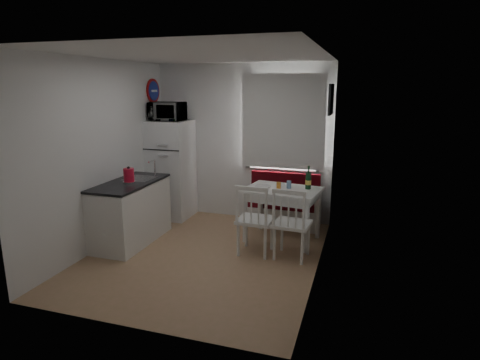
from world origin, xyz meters
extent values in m
cube|color=tan|center=(0.00, 0.00, 0.00)|extent=(3.00, 3.50, 0.02)
cube|color=white|center=(0.00, 0.00, 2.60)|extent=(3.00, 3.50, 0.02)
cube|color=white|center=(0.00, 1.75, 1.30)|extent=(3.00, 0.02, 2.60)
cube|color=white|center=(0.00, -1.75, 1.30)|extent=(3.00, 0.02, 2.60)
cube|color=white|center=(-1.50, 0.00, 1.30)|extent=(0.02, 3.50, 2.60)
cube|color=white|center=(1.50, 0.00, 1.30)|extent=(0.02, 3.50, 2.60)
cube|color=white|center=(0.70, 1.72, 1.62)|extent=(1.22, 0.06, 1.47)
cube|color=white|center=(0.70, 1.65, 1.68)|extent=(1.35, 0.02, 1.50)
cube|color=white|center=(-1.20, 0.15, 0.43)|extent=(0.60, 1.30, 0.86)
cube|color=black|center=(-1.20, 0.15, 0.89)|extent=(0.62, 1.32, 0.03)
cube|color=#99999E|center=(-1.18, 0.40, 0.85)|extent=(0.40, 0.40, 0.10)
cylinder|color=silver|center=(-1.02, 0.58, 1.03)|extent=(0.02, 0.02, 0.26)
cylinder|color=navy|center=(-1.47, 1.45, 2.15)|extent=(0.03, 0.40, 0.40)
cube|color=black|center=(1.48, 1.10, 2.05)|extent=(0.04, 0.52, 0.42)
cube|color=white|center=(0.77, 1.48, 0.17)|extent=(1.19, 0.46, 0.33)
cube|color=#52060D|center=(0.77, 1.48, 0.39)|extent=(1.14, 0.42, 0.11)
cube|color=#52060D|center=(0.77, 1.65, 0.64)|extent=(1.14, 0.09, 0.42)
cube|color=white|center=(0.88, 0.86, 0.76)|extent=(1.14, 0.87, 0.04)
cube|color=white|center=(0.88, 0.86, 0.68)|extent=(1.02, 0.75, 0.13)
cylinder|color=white|center=(0.88, 0.86, 0.37)|extent=(0.06, 0.06, 0.74)
cube|color=white|center=(0.63, 0.29, 0.47)|extent=(0.47, 0.45, 0.04)
cube|color=white|center=(0.63, 0.10, 0.73)|extent=(0.44, 0.05, 0.48)
cube|color=white|center=(1.13, 0.29, 0.47)|extent=(0.49, 0.47, 0.04)
cube|color=white|center=(1.13, 0.10, 0.73)|extent=(0.44, 0.08, 0.48)
cube|color=white|center=(-1.18, 1.40, 0.83)|extent=(0.67, 0.67, 1.67)
imported|color=white|center=(-1.18, 1.35, 1.82)|extent=(0.55, 0.37, 0.31)
cylinder|color=red|center=(-1.15, 0.08, 1.02)|extent=(0.17, 0.17, 0.23)
cylinder|color=orange|center=(0.83, 0.81, 0.84)|extent=(0.06, 0.06, 0.11)
cylinder|color=#6F93BD|center=(0.96, 0.91, 0.84)|extent=(0.07, 0.07, 0.11)
cylinder|color=white|center=(0.58, 0.88, 0.79)|extent=(0.23, 0.23, 0.02)
camera|label=1|loc=(1.97, -4.66, 2.24)|focal=30.00mm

